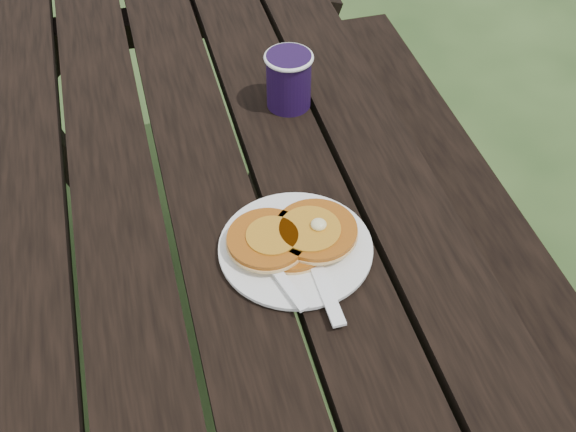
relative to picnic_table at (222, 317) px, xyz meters
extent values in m
plane|color=#273E1A|center=(0.00, 0.00, -0.37)|extent=(60.00, 60.00, 0.00)
cube|color=black|center=(0.00, 0.00, 0.36)|extent=(0.75, 1.80, 0.04)
cube|color=black|center=(0.55, 0.00, 0.06)|extent=(0.25, 1.80, 0.04)
cylinder|color=white|center=(0.10, -0.19, 0.39)|extent=(0.28, 0.28, 0.01)
cylinder|color=#B25B14|center=(0.10, -0.18, 0.40)|extent=(0.12, 0.12, 0.01)
cylinder|color=#B25B14|center=(0.06, -0.18, 0.41)|extent=(0.12, 0.12, 0.01)
cylinder|color=#B25B14|center=(0.14, -0.18, 0.41)|extent=(0.13, 0.13, 0.01)
cylinder|color=#A96D18|center=(0.13, -0.18, 0.42)|extent=(0.09, 0.09, 0.00)
ellipsoid|color=#F4E59E|center=(0.14, -0.18, 0.42)|extent=(0.02, 0.02, 0.01)
cube|color=white|center=(0.12, -0.25, 0.39)|extent=(0.02, 0.18, 0.00)
cylinder|color=#1D0C34|center=(0.19, 0.17, 0.44)|extent=(0.08, 0.08, 0.11)
torus|color=white|center=(0.19, 0.17, 0.49)|extent=(0.09, 0.09, 0.01)
cylinder|color=black|center=(0.19, 0.17, 0.48)|extent=(0.07, 0.07, 0.01)
camera|label=1|loc=(-0.09, -0.88, 1.21)|focal=45.00mm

